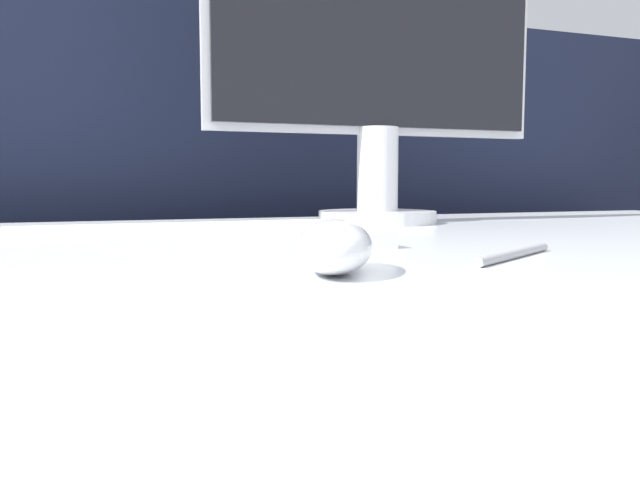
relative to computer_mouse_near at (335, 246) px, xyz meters
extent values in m
cube|color=black|center=(0.03, 0.85, -0.18)|extent=(5.00, 0.03, 1.19)
ellipsoid|color=white|center=(0.00, 0.00, 0.00)|extent=(0.09, 0.12, 0.04)
cube|color=white|center=(-0.07, 0.20, -0.01)|extent=(0.39, 0.15, 0.02)
cube|color=white|center=(-0.07, 0.20, 0.00)|extent=(0.36, 0.13, 0.01)
cylinder|color=silver|center=(0.27, 0.50, -0.01)|extent=(0.19, 0.19, 0.02)
cylinder|color=silver|center=(0.27, 0.50, 0.07)|extent=(0.07, 0.07, 0.14)
cube|color=silver|center=(0.27, 0.51, 0.32)|extent=(0.57, 0.01, 0.38)
cube|color=black|center=(0.27, 0.50, 0.32)|extent=(0.54, 0.02, 0.36)
cylinder|color=#99999E|center=(0.18, 0.03, -0.02)|extent=(0.13, 0.09, 0.01)
camera|label=1|loc=(-0.17, -0.43, 0.05)|focal=35.00mm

